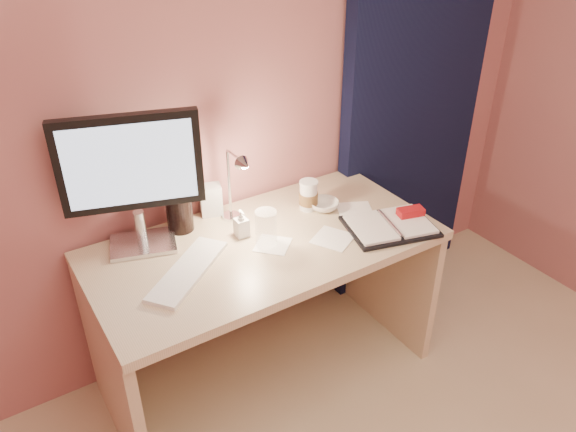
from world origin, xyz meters
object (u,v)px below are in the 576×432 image
coffee_cup (308,196)px  bowl (324,205)px  desk (257,277)px  lotion_bottle (241,223)px  monitor (132,171)px  product_box (211,200)px  keyboard (188,271)px  desk_lamp (238,182)px  clear_cup (266,228)px  planner (392,224)px  dark_jar (180,213)px

coffee_cup → bowl: bearing=-37.6°
desk → coffee_cup: bearing=9.9°
bowl → lotion_bottle: 0.41m
monitor → product_box: size_ratio=4.06×
keyboard → desk_lamp: desk_lamp is taller
keyboard → clear_cup: 0.35m
desk → planner: bearing=-27.8°
clear_cup → desk: bearing=87.3°
clear_cup → bowl: (0.35, 0.10, -0.06)m
planner → product_box: 0.77m
lotion_bottle → dark_jar: 0.26m
monitor → desk_lamp: bearing=5.9°
keyboard → planner: planner is taller
desk → lotion_bottle: size_ratio=12.07×
clear_cup → desk_lamp: desk_lamp is taller
clear_cup → bowl: size_ratio=1.18×
keyboard → product_box: product_box is taller
product_box → desk_lamp: (0.05, -0.16, 0.14)m
lotion_bottle → desk_lamp: 0.17m
coffee_cup → monitor: bearing=171.6°
clear_cup → dark_jar: dark_jar is taller
desk → clear_cup: clear_cup is taller
planner → dark_jar: size_ratio=2.70×
monitor → clear_cup: bearing=-14.1°
keyboard → coffee_cup: bearing=-24.6°
dark_jar → lotion_bottle: bearing=-43.3°
desk → monitor: size_ratio=2.54×
lotion_bottle → monitor: bearing=158.9°
coffee_cup → product_box: size_ratio=0.99×
monitor → lotion_bottle: 0.48m
lotion_bottle → dark_jar: dark_jar is taller
bowl → desk_lamp: 0.43m
desk_lamp → coffee_cup: bearing=-6.5°
monitor → lotion_bottle: bearing=-4.0°
keyboard → desk_lamp: size_ratio=1.25×
lotion_bottle → clear_cup: bearing=-65.3°
keyboard → lotion_bottle: size_ratio=3.61×
planner → bowl: size_ratio=3.21×
clear_cup → planner: bearing=-18.5°
dark_jar → desk_lamp: bearing=-27.9°
product_box → desk_lamp: 0.22m
keyboard → coffee_cup: size_ratio=3.13×
coffee_cup → clear_cup: clear_cup is taller
clear_cup → dark_jar: bearing=129.8°
dark_jar → clear_cup: bearing=-50.2°
desk → desk_lamp: (-0.03, 0.08, 0.44)m
planner → desk_lamp: desk_lamp is taller
desk → dark_jar: size_ratio=9.23×
coffee_cup → product_box: (-0.38, 0.19, 0.01)m
monitor → planner: monitor is taller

